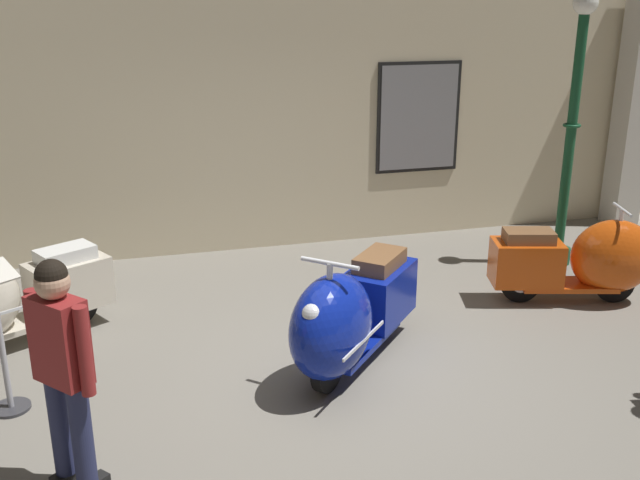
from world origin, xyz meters
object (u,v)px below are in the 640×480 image
Objects in this scene: lamppost at (571,130)px; scooter_0 at (1,299)px; scooter_1 at (347,317)px; scooter_2 at (586,260)px; visitor_1 at (62,362)px; info_stanchion at (3,352)px.

scooter_0 is at bearing -173.94° from lamppost.
scooter_1 reaches higher than scooter_2.
scooter_1 is (2.73, -1.17, 0.03)m from scooter_0.
scooter_0 is 1.01× the size of scooter_2.
lamppost is at bearing 85.38° from scooter_2.
lamppost reaches higher than scooter_0.
lamppost is 1.95× the size of visitor_1.
scooter_2 is 1.09× the size of visitor_1.
scooter_2 is at bearing -21.45° from visitor_1.
lamppost is at bearing 162.84° from scooter_1.
visitor_1 is at bearing -22.07° from scooter_1.
scooter_0 is 5.44m from scooter_2.
scooter_0 is at bearing 66.11° from visitor_1.
visitor_1 is (0.67, -2.14, 0.42)m from scooter_0.
info_stanchion is at bearing -163.39° from lamppost.
scooter_2 is at bearing 148.13° from scooter_1.
scooter_1 is 3.70m from lamppost.
scooter_0 is 2.28m from visitor_1.
scooter_0 reaches higher than scooter_2.
visitor_1 reaches higher than scooter_1.
lamppost reaches higher than visitor_1.
scooter_0 is 1.08m from info_stanchion.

